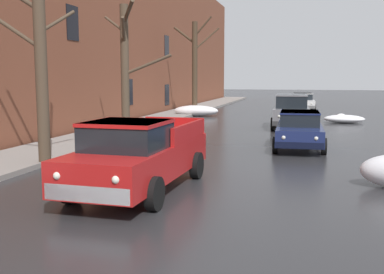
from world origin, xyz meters
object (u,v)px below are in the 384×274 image
at_px(bare_tree_far_down_block, 195,65).
at_px(sedan_darkblue_parked_kerbside_close, 299,129).
at_px(bare_tree_second_along_sidewalk, 40,67).
at_px(bare_tree_mid_block, 126,68).
at_px(pickup_truck_red_approaching_near_lane, 138,155).
at_px(sedan_white_queued_behind_truck, 303,101).
at_px(suv_grey_parked_kerbside_mid, 291,110).
at_px(sedan_silver_parked_far_down_block, 294,106).

height_order(bare_tree_far_down_block, sedan_darkblue_parked_kerbside_close, bare_tree_far_down_block).
xyz_separation_m(bare_tree_second_along_sidewalk, bare_tree_mid_block, (0.16, 6.49, 0.11)).
xyz_separation_m(pickup_truck_red_approaching_near_lane, sedan_white_queued_behind_truck, (3.43, 28.64, -0.13)).
relative_size(bare_tree_far_down_block, sedan_darkblue_parked_kerbside_close, 1.55).
distance_m(suv_grey_parked_kerbside_mid, sedan_white_queued_behind_truck, 13.65).
height_order(bare_tree_second_along_sidewalk, suv_grey_parked_kerbside_mid, bare_tree_second_along_sidewalk).
distance_m(sedan_silver_parked_far_down_block, sedan_white_queued_behind_truck, 5.96).
distance_m(suv_grey_parked_kerbside_mid, sedan_silver_parked_far_down_block, 7.71).
xyz_separation_m(bare_tree_second_along_sidewalk, sedan_silver_parked_far_down_block, (6.95, 20.38, -2.28)).
distance_m(pickup_truck_red_approaching_near_lane, sedan_white_queued_behind_truck, 28.84).
relative_size(bare_tree_second_along_sidewalk, sedan_silver_parked_far_down_block, 1.40).
height_order(sedan_darkblue_parked_kerbside_close, sedan_silver_parked_far_down_block, same).
bearing_deg(bare_tree_far_down_block, suv_grey_parked_kerbside_mid, -43.88).
bearing_deg(bare_tree_far_down_block, bare_tree_mid_block, -89.66).
bearing_deg(bare_tree_mid_block, suv_grey_parked_kerbside_mid, 41.89).
distance_m(bare_tree_second_along_sidewalk, sedan_white_queued_behind_truck, 27.45).
distance_m(bare_tree_second_along_sidewalk, sedan_silver_parked_far_down_block, 21.65).
height_order(sedan_darkblue_parked_kerbside_close, suv_grey_parked_kerbside_mid, suv_grey_parked_kerbside_mid).
relative_size(sedan_silver_parked_far_down_block, sedan_white_queued_behind_truck, 1.03).
bearing_deg(suv_grey_parked_kerbside_mid, bare_tree_second_along_sidewalk, -119.12).
relative_size(bare_tree_far_down_block, sedan_silver_parked_far_down_block, 1.65).
xyz_separation_m(sedan_silver_parked_far_down_block, sedan_white_queued_behind_truck, (0.50, 5.94, -0.00)).
bearing_deg(pickup_truck_red_approaching_near_lane, bare_tree_second_along_sidewalk, 150.00).
bearing_deg(sedan_white_queued_behind_truck, pickup_truck_red_approaching_near_lane, -96.82).
bearing_deg(bare_tree_far_down_block, sedan_darkblue_parked_kerbside_close, -61.23).
height_order(bare_tree_far_down_block, suv_grey_parked_kerbside_mid, bare_tree_far_down_block).
relative_size(sedan_darkblue_parked_kerbside_close, suv_grey_parked_kerbside_mid, 0.98).
bearing_deg(sedan_silver_parked_far_down_block, bare_tree_mid_block, -116.04).
height_order(bare_tree_mid_block, sedan_silver_parked_far_down_block, bare_tree_mid_block).
relative_size(suv_grey_parked_kerbside_mid, sedan_silver_parked_far_down_block, 1.09).
height_order(bare_tree_second_along_sidewalk, bare_tree_mid_block, bare_tree_mid_block).
bearing_deg(bare_tree_mid_block, sedan_white_queued_behind_truck, 69.82).
relative_size(pickup_truck_red_approaching_near_lane, suv_grey_parked_kerbside_mid, 1.21).
distance_m(bare_tree_mid_block, bare_tree_far_down_block, 12.91).
height_order(bare_tree_second_along_sidewalk, sedan_darkblue_parked_kerbside_close, bare_tree_second_along_sidewalk).
distance_m(bare_tree_far_down_block, pickup_truck_red_approaching_near_lane, 22.22).
bearing_deg(sedan_silver_parked_far_down_block, sedan_white_queued_behind_truck, 85.16).
xyz_separation_m(suv_grey_parked_kerbside_mid, sedan_silver_parked_far_down_block, (-0.12, 7.70, -0.24)).
bearing_deg(bare_tree_second_along_sidewalk, pickup_truck_red_approaching_near_lane, -30.00).
distance_m(bare_tree_mid_block, pickup_truck_red_approaching_near_lane, 9.88).
bearing_deg(suv_grey_parked_kerbside_mid, sedan_darkblue_parked_kerbside_close, -85.34).
bearing_deg(bare_tree_second_along_sidewalk, bare_tree_far_down_block, 89.75).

